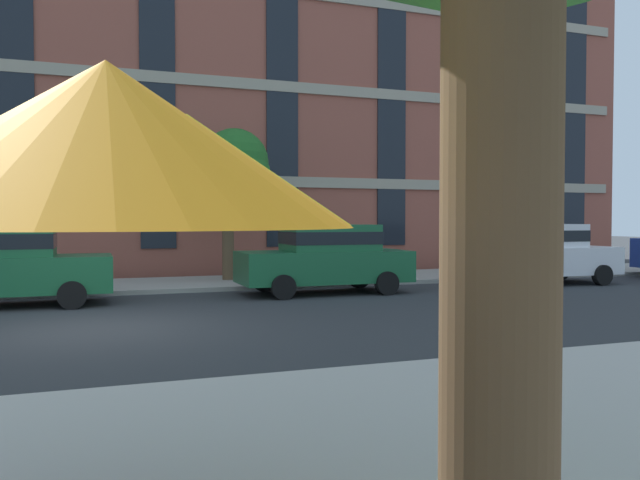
% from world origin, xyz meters
% --- Properties ---
extents(ground_plane, '(120.00, 120.00, 0.00)m').
position_xyz_m(ground_plane, '(0.00, 0.00, 0.00)').
color(ground_plane, '#2D3033').
extents(sidewalk_far, '(56.00, 3.60, 0.12)m').
position_xyz_m(sidewalk_far, '(0.00, 6.80, 0.06)').
color(sidewalk_far, '#9E998E').
rests_on(sidewalk_far, ground).
extents(apartment_building, '(40.90, 12.08, 16.00)m').
position_xyz_m(apartment_building, '(0.00, 14.99, 8.00)').
color(apartment_building, '#934C3D').
rests_on(apartment_building, ground).
extents(sedan_green, '(4.40, 1.98, 1.78)m').
position_xyz_m(sedan_green, '(-1.77, 3.70, 0.95)').
color(sedan_green, '#195933').
rests_on(sedan_green, ground).
extents(sedan_green_midblock, '(4.40, 1.98, 1.78)m').
position_xyz_m(sedan_green_midblock, '(5.74, 3.70, 0.95)').
color(sedan_green_midblock, '#195933').
rests_on(sedan_green_midblock, ground).
extents(sedan_white, '(4.40, 1.98, 1.78)m').
position_xyz_m(sedan_white, '(12.56, 3.70, 0.95)').
color(sedan_white, silver).
rests_on(sedan_white, ground).
extents(street_tree_middle, '(2.13, 2.07, 4.61)m').
position_xyz_m(street_tree_middle, '(4.02, 6.84, 3.26)').
color(street_tree_middle, brown).
rests_on(street_tree_middle, ground).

